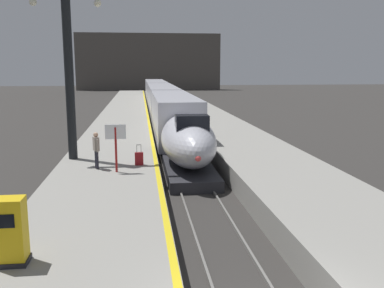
{
  "coord_description": "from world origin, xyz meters",
  "views": [
    {
      "loc": [
        -2.48,
        -7.29,
        5.61
      ],
      "look_at": [
        0.09,
        13.74,
        1.8
      ],
      "focal_mm": 39.9,
      "sensor_mm": 36.0,
      "label": 1
    }
  ],
  "objects_px": {
    "passenger_near_edge": "(96,147)",
    "departure_info_board": "(116,138)",
    "station_column_mid": "(68,54)",
    "highspeed_train_main": "(163,102)",
    "rolling_suitcase": "(139,159)",
    "ticket_machine_yellow": "(10,234)"
  },
  "relations": [
    {
      "from": "departure_info_board",
      "to": "highspeed_train_main",
      "type": "bearing_deg",
      "value": 82.65
    },
    {
      "from": "passenger_near_edge",
      "to": "ticket_machine_yellow",
      "type": "distance_m",
      "value": 9.56
    },
    {
      "from": "departure_info_board",
      "to": "passenger_near_edge",
      "type": "bearing_deg",
      "value": 142.41
    },
    {
      "from": "station_column_mid",
      "to": "rolling_suitcase",
      "type": "relative_size",
      "value": 8.71
    },
    {
      "from": "passenger_near_edge",
      "to": "rolling_suitcase",
      "type": "distance_m",
      "value": 2.11
    },
    {
      "from": "passenger_near_edge",
      "to": "rolling_suitcase",
      "type": "relative_size",
      "value": 1.72
    },
    {
      "from": "highspeed_train_main",
      "to": "departure_info_board",
      "type": "distance_m",
      "value": 27.9
    },
    {
      "from": "rolling_suitcase",
      "to": "ticket_machine_yellow",
      "type": "distance_m",
      "value": 10.49
    },
    {
      "from": "highspeed_train_main",
      "to": "passenger_near_edge",
      "type": "distance_m",
      "value": 27.33
    },
    {
      "from": "rolling_suitcase",
      "to": "departure_info_board",
      "type": "xyz_separation_m",
      "value": [
        -0.99,
        -1.26,
        1.2
      ]
    },
    {
      "from": "highspeed_train_main",
      "to": "departure_info_board",
      "type": "relative_size",
      "value": 27.33
    },
    {
      "from": "station_column_mid",
      "to": "departure_info_board",
      "type": "xyz_separation_m",
      "value": [
        2.33,
        -3.1,
        -3.68
      ]
    },
    {
      "from": "station_column_mid",
      "to": "rolling_suitcase",
      "type": "xyz_separation_m",
      "value": [
        3.32,
        -1.85,
        -4.89
      ]
    },
    {
      "from": "highspeed_train_main",
      "to": "departure_info_board",
      "type": "xyz_separation_m",
      "value": [
        -3.57,
        -27.67,
        0.61
      ]
    },
    {
      "from": "highspeed_train_main",
      "to": "station_column_mid",
      "type": "height_order",
      "value": "station_column_mid"
    },
    {
      "from": "highspeed_train_main",
      "to": "station_column_mid",
      "type": "relative_size",
      "value": 6.77
    },
    {
      "from": "highspeed_train_main",
      "to": "passenger_near_edge",
      "type": "relative_size",
      "value": 34.28
    },
    {
      "from": "passenger_near_edge",
      "to": "departure_info_board",
      "type": "distance_m",
      "value": 1.27
    },
    {
      "from": "highspeed_train_main",
      "to": "rolling_suitcase",
      "type": "relative_size",
      "value": 59.0
    },
    {
      "from": "passenger_near_edge",
      "to": "departure_info_board",
      "type": "height_order",
      "value": "departure_info_board"
    },
    {
      "from": "highspeed_train_main",
      "to": "rolling_suitcase",
      "type": "distance_m",
      "value": 26.54
    },
    {
      "from": "passenger_near_edge",
      "to": "departure_info_board",
      "type": "xyz_separation_m",
      "value": [
        0.92,
        -0.71,
        0.52
      ]
    }
  ]
}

